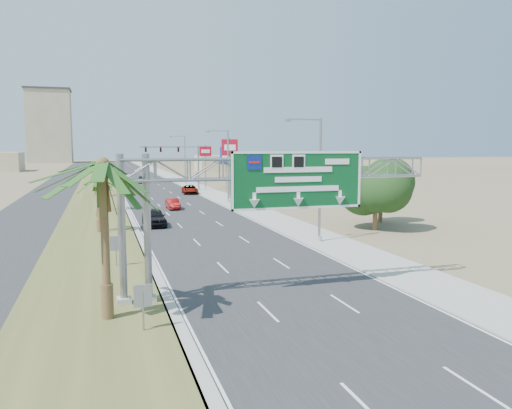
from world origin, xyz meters
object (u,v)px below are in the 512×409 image
Objects in this scene: palm_near at (102,165)px; sign_gantry at (267,179)px; car_far at (143,180)px; car_right_lane at (190,189)px; pole_sign_red_near at (230,151)px; store_building at (290,180)px; car_left_lane at (154,217)px; pole_sign_red_far at (205,155)px; signal_mast at (187,163)px; pole_sign_blue at (226,158)px; car_mid_lane at (173,204)px.

sign_gantry is at bearing 13.32° from palm_near.
car_right_lane is at bearing -75.23° from car_far.
car_right_lane is 0.57× the size of pole_sign_red_near.
car_left_lane is at bearing -130.05° from store_building.
car_far is 0.60× the size of pole_sign_red_far.
car_left_lane is 1.06× the size of car_far.
signal_mast is 15.69m from pole_sign_red_near.
pole_sign_red_far is at bearing 81.11° from sign_gantry.
sign_gantry is 3.32× the size of car_left_lane.
pole_sign_red_far reaches higher than car_right_lane.
car_far is 0.53× the size of pole_sign_red_near.
car_right_lane is 8.83m from pole_sign_blue.
sign_gantry reaches higher than store_building.
pole_sign_red_near reaches higher than store_building.
store_building is 3.50× the size of car_right_lane.
sign_gantry reaches higher than car_far.
store_building is at bearing 61.72° from palm_near.
palm_near reaches higher than car_mid_lane.
car_right_lane is (5.82, 57.06, -5.34)m from sign_gantry.
palm_near is 1.06× the size of pole_sign_blue.
palm_near is 40.67m from car_mid_lane.
car_mid_lane is at bearing -86.96° from car_far.
pole_sign_red_near reaches higher than car_right_lane.
signal_mast is at bearing 89.72° from car_right_lane.
car_far is (0.08, 46.37, 0.04)m from car_mid_lane.
pole_sign_red_near is at bearing -75.73° from signal_mast.
car_left_lane is 33.66m from car_right_lane.
store_building is (31.20, 58.00, -4.93)m from palm_near.
store_building is 17.31m from car_right_lane.
pole_sign_red_far is (-12.76, 9.78, 4.30)m from store_building.
pole_sign_red_far is (0.24, 18.86, -0.80)m from pole_sign_red_near.
pole_sign_red_far reaches higher than car_left_lane.
palm_near is 86.31m from car_far.
pole_sign_red_far is (4.48, 8.80, 5.59)m from car_right_lane.
store_building is (23.06, 56.07, -4.06)m from sign_gantry.
palm_near is at bearing -105.22° from pole_sign_red_far.
pole_sign_red_near is at bearing 57.55° from car_left_lane.
car_left_lane is (-3.34, 24.67, -5.20)m from sign_gantry.
signal_mast is at bearing 75.06° from car_mid_lane.
car_left_lane is at bearing -90.42° from car_far.
palm_near is 0.81× the size of signal_mast.
sign_gantry reaches higher than car_right_lane.
car_right_lane is (-0.41, -4.99, -4.14)m from signal_mast.
car_far is at bearing 84.35° from palm_near.
car_right_lane is 1.08× the size of car_far.
car_mid_lane is at bearing -119.21° from pole_sign_blue.
car_far is at bearing 105.22° from signal_mast.
store_building is 3.77× the size of car_far.
palm_near is (-8.14, -1.93, 0.87)m from sign_gantry.
store_building is 2.28× the size of pole_sign_blue.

